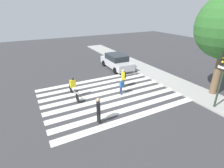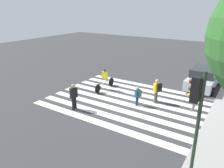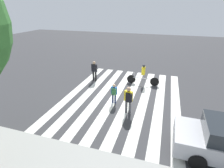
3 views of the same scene
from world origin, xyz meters
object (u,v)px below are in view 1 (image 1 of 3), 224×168
pedestrian_child_with_backpack (123,77)px  pedestrian_adult_blue_shirt (98,109)px  pedestrian_adult_tall_backpack (121,85)px  cyclist_near_curb (73,87)px  car_parked_dark_suv (117,61)px  traffic_light (223,68)px

pedestrian_child_with_backpack → pedestrian_adult_blue_shirt: 5.31m
pedestrian_adult_tall_backpack → cyclist_near_curb: 3.64m
cyclist_near_curb → car_parked_dark_suv: size_ratio=0.53×
pedestrian_adult_blue_shirt → car_parked_dark_suv: pedestrian_adult_blue_shirt is taller
traffic_light → pedestrian_adult_blue_shirt: (-2.21, -7.36, -1.99)m
pedestrian_child_with_backpack → car_parked_dark_suv: size_ratio=0.34×
traffic_light → pedestrian_adult_blue_shirt: size_ratio=2.55×
traffic_light → pedestrian_adult_tall_backpack: bearing=-137.7°
traffic_light → pedestrian_adult_tall_backpack: (-4.75, -4.33, -2.16)m
pedestrian_adult_blue_shirt → cyclist_near_curb: pedestrian_adult_blue_shirt is taller
traffic_light → pedestrian_adult_tall_backpack: 6.78m
pedestrian_adult_tall_backpack → pedestrian_adult_blue_shirt: pedestrian_adult_blue_shirt is taller
pedestrian_adult_tall_backpack → pedestrian_child_with_backpack: bearing=-24.3°
pedestrian_adult_blue_shirt → pedestrian_adult_tall_backpack: bearing=-31.4°
pedestrian_adult_tall_backpack → cyclist_near_curb: size_ratio=0.52×
pedestrian_adult_tall_backpack → pedestrian_adult_blue_shirt: (2.55, -3.04, 0.17)m
traffic_light → car_parked_dark_suv: (-10.53, -1.51, -2.11)m
traffic_light → pedestrian_child_with_backpack: (-5.83, -3.48, -1.97)m
traffic_light → cyclist_near_curb: (-6.04, -7.73, -2.04)m
pedestrian_adult_tall_backpack → car_parked_dark_suv: size_ratio=0.27×
pedestrian_adult_blue_shirt → car_parked_dark_suv: size_ratio=0.35×
pedestrian_adult_tall_backpack → cyclist_near_curb: bearing=83.0°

